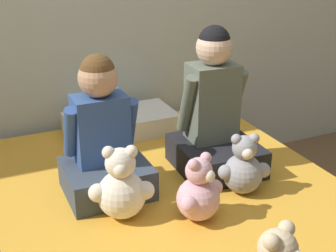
# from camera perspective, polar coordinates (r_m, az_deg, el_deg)

# --- Properties ---
(bed) EXTENTS (1.46, 2.00, 0.42)m
(bed) POSITION_cam_1_polar(r_m,az_deg,el_deg) (2.05, 2.13, -14.52)
(bed) COLOR #473828
(bed) RESTS_ON ground_plane
(child_on_left) EXTENTS (0.35, 0.31, 0.59)m
(child_on_left) POSITION_cam_1_polar(r_m,az_deg,el_deg) (1.95, -7.94, -1.76)
(child_on_left) COLOR #384251
(child_on_left) RESTS_ON bed
(child_on_right) EXTENTS (0.37, 0.40, 0.66)m
(child_on_right) POSITION_cam_1_polar(r_m,az_deg,el_deg) (2.14, 5.63, 1.04)
(child_on_right) COLOR black
(child_on_right) RESTS_ON bed
(teddy_bear_held_by_left_child) EXTENTS (0.24, 0.19, 0.30)m
(teddy_bear_held_by_left_child) POSITION_cam_1_polar(r_m,az_deg,el_deg) (1.81, -5.70, -7.48)
(teddy_bear_held_by_left_child) COLOR silver
(teddy_bear_held_by_left_child) RESTS_ON bed
(teddy_bear_held_by_right_child) EXTENTS (0.22, 0.17, 0.27)m
(teddy_bear_held_by_right_child) POSITION_cam_1_polar(r_m,az_deg,el_deg) (1.99, 9.18, -5.09)
(teddy_bear_held_by_right_child) COLOR #939399
(teddy_bear_held_by_right_child) RESTS_ON bed
(teddy_bear_between_children) EXTENTS (0.21, 0.17, 0.27)m
(teddy_bear_between_children) POSITION_cam_1_polar(r_m,az_deg,el_deg) (1.80, 3.83, -8.10)
(teddy_bear_between_children) COLOR #DBA3B2
(teddy_bear_between_children) RESTS_ON bed
(pillow_at_headboard) EXTENTS (0.59, 0.32, 0.11)m
(pillow_at_headboard) POSITION_cam_1_polar(r_m,az_deg,el_deg) (2.58, -5.79, 0.32)
(pillow_at_headboard) COLOR white
(pillow_at_headboard) RESTS_ON bed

